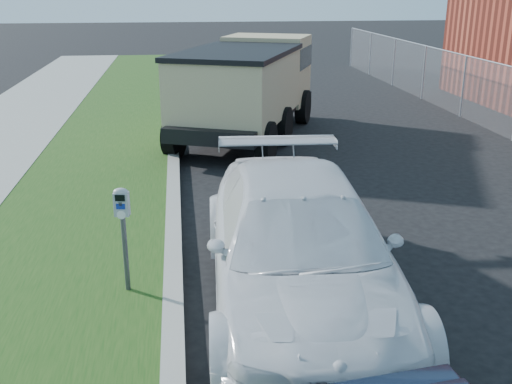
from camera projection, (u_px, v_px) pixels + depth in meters
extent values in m
plane|color=black|center=(369.00, 282.00, 8.01)|extent=(120.00, 120.00, 0.00)
cube|color=gray|center=(173.00, 230.00, 9.54)|extent=(0.25, 50.00, 0.15)
cube|color=#173E11|center=(70.00, 235.00, 9.35)|extent=(3.00, 50.00, 0.13)
cylinder|color=#999EA7|center=(463.00, 87.00, 17.81)|extent=(0.06, 0.06, 1.80)
cylinder|color=#999EA7|center=(424.00, 73.00, 20.62)|extent=(0.06, 0.06, 1.80)
cylinder|color=#999EA7|center=(394.00, 62.00, 23.43)|extent=(0.06, 0.06, 1.80)
cylinder|color=#999EA7|center=(370.00, 54.00, 26.24)|extent=(0.06, 0.06, 1.80)
cylinder|color=#999EA7|center=(351.00, 47.00, 29.05)|extent=(0.06, 0.06, 1.80)
cylinder|color=#3F4247|center=(126.00, 254.00, 7.40)|extent=(0.07, 0.07, 0.98)
cube|color=gray|center=(122.00, 204.00, 7.18)|extent=(0.19, 0.14, 0.29)
ellipsoid|color=gray|center=(121.00, 192.00, 7.13)|extent=(0.20, 0.15, 0.11)
cube|color=black|center=(120.00, 198.00, 7.09)|extent=(0.12, 0.03, 0.08)
cube|color=navy|center=(121.00, 207.00, 7.13)|extent=(0.11, 0.02, 0.07)
cylinder|color=silver|center=(121.00, 215.00, 7.16)|extent=(0.11, 0.02, 0.11)
cube|color=#3F4247|center=(120.00, 204.00, 7.12)|extent=(0.04, 0.01, 0.05)
imported|color=silver|center=(298.00, 246.00, 7.23)|extent=(2.50, 5.51, 1.57)
cube|color=black|center=(246.00, 111.00, 15.38)|extent=(4.26, 6.40, 0.33)
cube|color=tan|center=(267.00, 70.00, 17.11)|extent=(2.71, 2.43, 1.90)
cube|color=black|center=(267.00, 56.00, 16.99)|extent=(2.75, 2.46, 0.57)
cube|color=tan|center=(237.00, 85.00, 14.43)|extent=(3.63, 4.55, 1.52)
cube|color=black|center=(237.00, 52.00, 14.17)|extent=(3.75, 4.67, 0.11)
cube|color=black|center=(274.00, 94.00, 18.21)|extent=(2.16, 1.01, 0.28)
cylinder|color=black|center=(230.00, 103.00, 17.62)|extent=(0.64, 0.99, 0.95)
cylinder|color=black|center=(303.00, 107.00, 17.08)|extent=(0.64, 0.99, 0.95)
cylinder|color=black|center=(200.00, 121.00, 15.29)|extent=(0.64, 0.99, 0.95)
cylinder|color=black|center=(283.00, 126.00, 14.75)|extent=(0.64, 0.99, 0.95)
cylinder|color=black|center=(174.00, 136.00, 13.73)|extent=(0.64, 0.99, 0.95)
cylinder|color=black|center=(266.00, 143.00, 13.19)|extent=(0.64, 0.99, 0.95)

